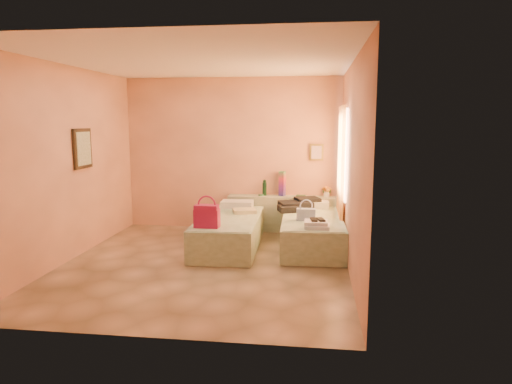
# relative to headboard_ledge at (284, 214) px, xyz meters

# --- Properties ---
(ground) EXTENTS (4.50, 4.50, 0.00)m
(ground) POSITION_rel_headboard_ledge_xyz_m (-0.98, -2.10, -0.33)
(ground) COLOR tan
(ground) RESTS_ON ground
(room_walls) EXTENTS (4.02, 4.51, 2.81)m
(room_walls) POSITION_rel_headboard_ledge_xyz_m (-0.77, -1.53, 1.46)
(room_walls) COLOR #EDA97E
(room_walls) RESTS_ON ground
(headboard_ledge) EXTENTS (2.05, 0.30, 0.65)m
(headboard_ledge) POSITION_rel_headboard_ledge_xyz_m (0.00, 0.00, 0.00)
(headboard_ledge) COLOR #ADB896
(headboard_ledge) RESTS_ON ground
(bed_left) EXTENTS (0.95, 2.02, 0.50)m
(bed_left) POSITION_rel_headboard_ledge_xyz_m (-0.80, -1.23, -0.08)
(bed_left) COLOR #B5CBA3
(bed_left) RESTS_ON ground
(bed_right) EXTENTS (0.95, 2.02, 0.50)m
(bed_right) POSITION_rel_headboard_ledge_xyz_m (0.52, -1.05, -0.08)
(bed_right) COLOR #B5CBA3
(bed_right) RESTS_ON ground
(water_bottle) EXTENTS (0.10, 0.10, 0.27)m
(water_bottle) POSITION_rel_headboard_ledge_xyz_m (-0.36, 0.04, 0.46)
(water_bottle) COLOR #163D27
(water_bottle) RESTS_ON headboard_ledge
(rainbow_box) EXTENTS (0.13, 0.13, 0.45)m
(rainbow_box) POSITION_rel_headboard_ledge_xyz_m (-0.04, 0.04, 0.55)
(rainbow_box) COLOR #AD1546
(rainbow_box) RESTS_ON headboard_ledge
(small_dish) EXTENTS (0.14, 0.14, 0.03)m
(small_dish) POSITION_rel_headboard_ledge_xyz_m (-0.42, -0.01, 0.34)
(small_dish) COLOR #4C8C60
(small_dish) RESTS_ON headboard_ledge
(green_book) EXTENTS (0.18, 0.14, 0.03)m
(green_book) POSITION_rel_headboard_ledge_xyz_m (0.31, -0.00, 0.34)
(green_book) COLOR #27492B
(green_book) RESTS_ON headboard_ledge
(flower_vase) EXTENTS (0.20, 0.20, 0.23)m
(flower_vase) POSITION_rel_headboard_ledge_xyz_m (0.77, 0.04, 0.44)
(flower_vase) COLOR white
(flower_vase) RESTS_ON headboard_ledge
(magenta_handbag) EXTENTS (0.35, 0.20, 0.33)m
(magenta_handbag) POSITION_rel_headboard_ledge_xyz_m (-0.98, -1.95, 0.34)
(magenta_handbag) COLOR #AD1546
(magenta_handbag) RESTS_ON bed_left
(khaki_garment) EXTENTS (0.44, 0.39, 0.06)m
(khaki_garment) POSITION_rel_headboard_ledge_xyz_m (-0.60, -0.87, 0.21)
(khaki_garment) COLOR tan
(khaki_garment) RESTS_ON bed_left
(clothes_pile) EXTENTS (0.74, 0.74, 0.18)m
(clothes_pile) POSITION_rel_headboard_ledge_xyz_m (0.28, -0.47, 0.26)
(clothes_pile) COLOR black
(clothes_pile) RESTS_ON bed_right
(blue_handbag) EXTENTS (0.29, 0.13, 0.19)m
(blue_handbag) POSITION_rel_headboard_ledge_xyz_m (0.43, -1.32, 0.27)
(blue_handbag) COLOR #3D5393
(blue_handbag) RESTS_ON bed_right
(towel_stack) EXTENTS (0.36, 0.32, 0.10)m
(towel_stack) POSITION_rel_headboard_ledge_xyz_m (0.60, -1.80, 0.23)
(towel_stack) COLOR silver
(towel_stack) RESTS_ON bed_right
(sandal_pair) EXTENTS (0.19, 0.24, 0.02)m
(sandal_pair) POSITION_rel_headboard_ledge_xyz_m (0.60, -1.75, 0.29)
(sandal_pair) COLOR black
(sandal_pair) RESTS_ON towel_stack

